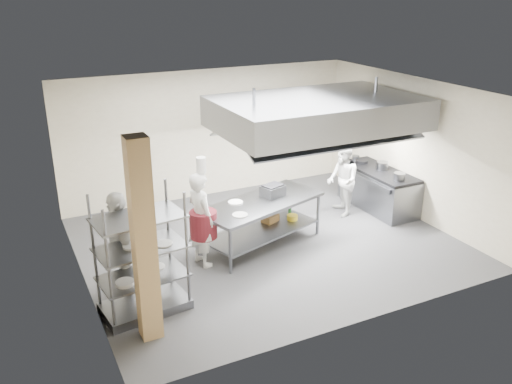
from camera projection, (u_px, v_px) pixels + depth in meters
name	position (u px, v px, depth m)	size (l,w,h in m)	color
floor	(267.00, 243.00, 10.71)	(7.00, 7.00, 0.00)	#38383B
ceiling	(269.00, 91.00, 9.63)	(7.00, 7.00, 0.00)	silver
wall_back	(209.00, 134.00, 12.68)	(7.00, 7.00, 0.00)	#BFB398
wall_left	(76.00, 202.00, 8.73)	(6.00, 6.00, 0.00)	#BFB398
wall_right	(413.00, 148.00, 11.61)	(6.00, 6.00, 0.00)	#BFB398
column	(144.00, 242.00, 7.38)	(0.30, 0.30, 3.00)	tan
exhaust_hood	(317.00, 113.00, 10.72)	(4.00, 2.50, 0.60)	slate
hood_strip_a	(277.00, 134.00, 10.46)	(1.60, 0.12, 0.04)	white
hood_strip_b	(354.00, 124.00, 11.20)	(1.60, 0.12, 0.04)	white
wall_shelf	(280.00, 127.00, 13.29)	(1.50, 0.28, 0.04)	slate
island	(261.00, 223.00, 10.49)	(2.52, 1.05, 0.91)	gray
island_worktop	(261.00, 203.00, 10.33)	(2.52, 1.05, 0.06)	slate
island_undershelf	(261.00, 230.00, 10.54)	(2.32, 0.94, 0.04)	slate
pass_rack	(141.00, 254.00, 8.17)	(1.31, 0.77, 1.97)	slate
cooking_range	(378.00, 190.00, 12.25)	(0.80, 2.00, 0.84)	gray
range_top	(380.00, 171.00, 12.09)	(0.78, 1.96, 0.06)	black
chef_head	(201.00, 219.00, 9.62)	(0.64, 0.42, 1.76)	white
chef_line	(342.00, 180.00, 11.76)	(0.78, 0.61, 1.60)	white
chef_plating	(120.00, 246.00, 8.53)	(1.08, 0.45, 1.85)	white
griddle	(273.00, 191.00, 10.56)	(0.42, 0.33, 0.21)	slate
wicker_basket	(270.00, 218.00, 10.86)	(0.33, 0.23, 0.14)	olive
stockpot	(382.00, 166.00, 12.08)	(0.26, 0.26, 0.18)	gray
plate_stack	(143.00, 275.00, 8.29)	(0.28, 0.28, 0.05)	white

